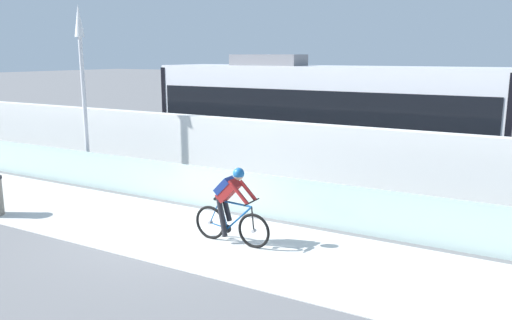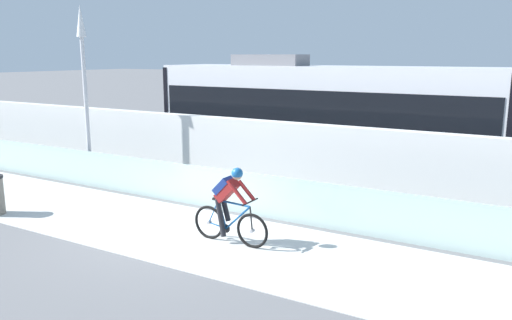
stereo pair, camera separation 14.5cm
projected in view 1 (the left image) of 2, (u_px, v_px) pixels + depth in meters
ground_plane at (173, 231)px, 11.21m from camera, size 200.00×200.00×0.00m
bike_path_deck at (173, 231)px, 11.20m from camera, size 32.00×3.20×0.01m
glass_parapet at (219, 189)px, 12.68m from camera, size 32.00×0.05×1.04m
concrete_barrier_wall at (255, 157)px, 14.11m from camera, size 32.00×0.36×2.06m
tram_rail_near at (293, 175)px, 16.43m from camera, size 32.00×0.08×0.01m
tram_rail_far at (311, 167)px, 17.65m from camera, size 32.00×0.08×0.01m
tram at (322, 115)px, 16.35m from camera, size 11.06×2.54×3.81m
cyclist_on_bike at (231, 206)px, 10.31m from camera, size 1.77×0.58×1.61m
lamp_post_antenna at (82, 73)px, 14.75m from camera, size 0.28×0.28×5.20m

